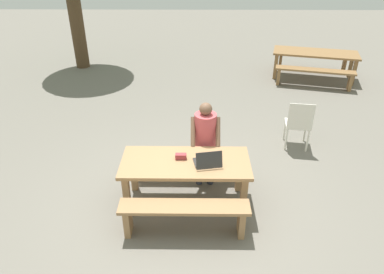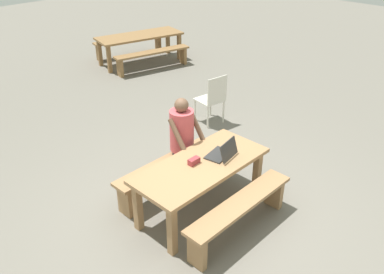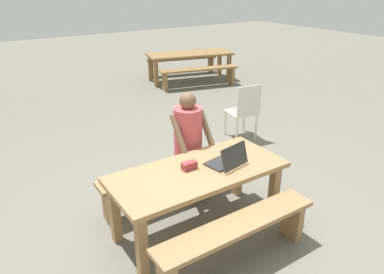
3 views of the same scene
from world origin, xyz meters
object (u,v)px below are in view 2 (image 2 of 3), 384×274
object	(u,v)px
small_pouch	(194,161)
plastic_chair	(213,98)
person_seated	(183,135)
picnic_table_front	(201,171)
laptop	(223,153)
picnic_table_mid	(140,39)

from	to	relation	value
small_pouch	plastic_chair	size ratio (longest dim) A/B	0.17
small_pouch	plastic_chair	bearing A→B (deg)	36.26
small_pouch	person_seated	xyz separation A→B (m)	(0.36, 0.55, 0.02)
picnic_table_front	plastic_chair	bearing A→B (deg)	38.31
picnic_table_front	laptop	size ratio (longest dim) A/B	4.43
laptop	small_pouch	size ratio (longest dim) A/B	2.61
plastic_chair	small_pouch	bearing A→B (deg)	44.47
picnic_table_mid	small_pouch	bearing A→B (deg)	-109.60
picnic_table_front	laptop	distance (m)	0.36
picnic_table_front	picnic_table_mid	world-z (taller)	picnic_table_front
laptop	plastic_chair	distance (m)	2.39
person_seated	picnic_table_mid	bearing A→B (deg)	56.88
picnic_table_front	laptop	world-z (taller)	laptop
person_seated	picnic_table_mid	world-z (taller)	person_seated
plastic_chair	picnic_table_mid	size ratio (longest dim) A/B	0.41
small_pouch	picnic_table_mid	xyz separation A→B (m)	(3.40, 5.21, -0.14)
picnic_table_mid	laptop	bearing A→B (deg)	-105.91
plastic_chair	picnic_table_front	bearing A→B (deg)	46.52
picnic_table_front	picnic_table_mid	xyz separation A→B (m)	(3.33, 5.27, 0.01)
picnic_table_front	person_seated	bearing A→B (deg)	64.59
picnic_table_front	small_pouch	distance (m)	0.17
laptop	person_seated	bearing A→B (deg)	-98.89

